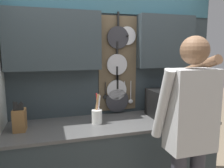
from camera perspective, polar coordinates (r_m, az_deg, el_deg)
The scene contains 6 objects.
base_cabinet_counter at distance 2.55m, azimuth 0.59°, elevation -19.75°, with size 2.19×0.68×0.92m.
back_wall_unit at distance 2.55m, azimuth -1.65°, elevation 3.70°, with size 2.76×0.20×2.39m.
microwave at distance 2.62m, azimuth 15.55°, elevation -4.80°, with size 0.53×0.37×0.31m.
knife_block at distance 2.26m, azimuth -22.99°, elevation -8.55°, with size 0.12×0.16×0.29m.
utensil_crock at distance 2.30m, azimuth -3.95°, elevation -8.22°, with size 0.11×0.11×0.32m.
person at distance 1.89m, azimuth 19.57°, elevation -10.29°, with size 0.54×0.68×1.79m.
Camera 1 is at (-0.66, -2.14, 1.68)m, focal length 35.00 mm.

